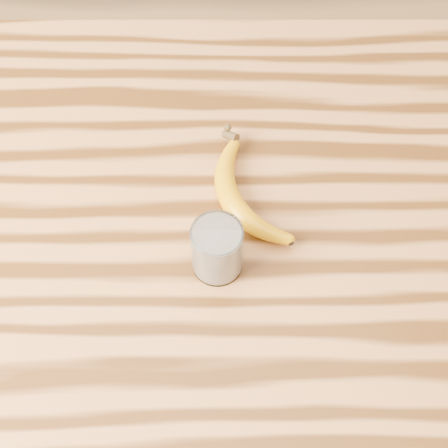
{
  "coord_description": "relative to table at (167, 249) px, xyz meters",
  "views": [
    {
      "loc": [
        0.09,
        -0.5,
        1.67
      ],
      "look_at": [
        0.09,
        -0.05,
        0.93
      ],
      "focal_mm": 50.0,
      "sensor_mm": 36.0,
      "label": 1
    }
  ],
  "objects": [
    {
      "name": "table",
      "position": [
        0.0,
        0.0,
        0.0
      ],
      "size": [
        1.2,
        0.8,
        0.9
      ],
      "color": "#B87439",
      "rests_on": "ground"
    },
    {
      "name": "smoothie_glass",
      "position": [
        0.08,
        -0.1,
        0.17
      ],
      "size": [
        0.07,
        0.07,
        0.09
      ],
      "color": "white",
      "rests_on": "table"
    },
    {
      "name": "banana",
      "position": [
        0.1,
        -0.0,
        0.15
      ],
      "size": [
        0.2,
        0.29,
        0.03
      ],
      "primitive_type": null,
      "rotation": [
        0.0,
        0.0,
        0.42
      ],
      "color": "orange",
      "rests_on": "table"
    }
  ]
}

